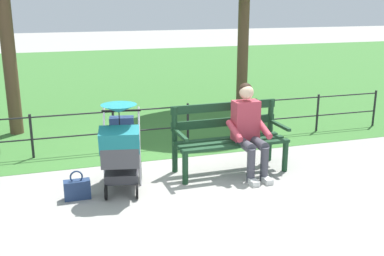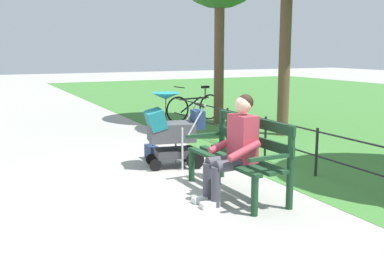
{
  "view_description": "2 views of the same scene",
  "coord_description": "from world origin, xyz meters",
  "views": [
    {
      "loc": [
        1.55,
        5.7,
        2.39
      ],
      "look_at": [
        -0.16,
        0.23,
        0.77
      ],
      "focal_mm": 42.99,
      "sensor_mm": 36.0,
      "label": 1
    },
    {
      "loc": [
        -5.55,
        2.86,
        1.79
      ],
      "look_at": [
        0.17,
        0.1,
        0.7
      ],
      "focal_mm": 42.72,
      "sensor_mm": 36.0,
      "label": 2
    }
  ],
  "objects": [
    {
      "name": "person_on_bench",
      "position": [
        -1.02,
        0.11,
        0.68
      ],
      "size": [
        0.54,
        0.74,
        1.28
      ],
      "color": "#42424C",
      "rests_on": "ground"
    },
    {
      "name": "stroller",
      "position": [
        0.76,
        0.17,
        0.59
      ],
      "size": [
        0.66,
        0.96,
        1.15
      ],
      "color": "black",
      "rests_on": "ground"
    },
    {
      "name": "grass_lawn",
      "position": [
        0.0,
        -8.8,
        0.0
      ],
      "size": [
        40.0,
        16.0,
        0.01
      ],
      "primitive_type": "cube",
      "color": "#3D7533",
      "rests_on": "ground"
    },
    {
      "name": "park_bench",
      "position": [
        -0.82,
        -0.12,
        0.53
      ],
      "size": [
        1.61,
        0.64,
        0.96
      ],
      "color": "#193D23",
      "rests_on": "ground"
    },
    {
      "name": "handbag",
      "position": [
        1.33,
        0.27,
        0.13
      ],
      "size": [
        0.32,
        0.14,
        0.37
      ],
      "color": "navy",
      "rests_on": "ground"
    },
    {
      "name": "ground_plane",
      "position": [
        0.0,
        0.0,
        0.0
      ],
      "size": [
        60.0,
        60.0,
        0.0
      ],
      "primitive_type": "plane",
      "color": "#9E9B93"
    },
    {
      "name": "park_fence",
      "position": [
        -0.5,
        -1.49,
        0.43
      ],
      "size": [
        8.81,
        0.04,
        0.7
      ],
      "color": "black",
      "rests_on": "ground"
    }
  ]
}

